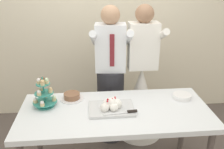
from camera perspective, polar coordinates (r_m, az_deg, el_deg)
name	(u,v)px	position (r m, az deg, el deg)	size (l,w,h in m)	color
rear_wall	(105,14)	(3.48, -1.64, 13.72)	(5.20, 0.10, 2.90)	beige
dessert_table	(115,117)	(2.41, 0.75, -9.59)	(1.80, 0.80, 0.78)	silver
cupcake_stand	(44,95)	(2.47, -15.25, -4.48)	(0.23, 0.23, 0.31)	teal
main_cake_tray	(112,106)	(2.36, -0.05, -7.22)	(0.44, 0.31, 0.13)	silver
plate_stack	(182,96)	(2.67, 15.65, -4.82)	(0.19, 0.19, 0.04)	white
round_cake	(72,96)	(2.58, -9.15, -4.98)	(0.24, 0.24, 0.06)	white
person_groom	(111,84)	(2.96, -0.33, -2.13)	(0.49, 0.52, 1.66)	#232328
person_bride	(141,93)	(3.12, 6.59, -4.28)	(0.56, 0.56, 1.66)	white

